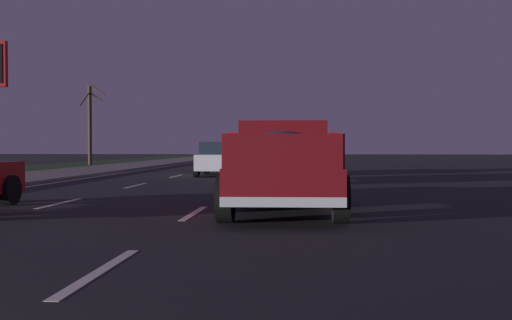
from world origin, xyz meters
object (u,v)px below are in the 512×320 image
(pickup_truck, at_px, (283,163))
(bare_tree_far, at_px, (90,123))
(sedan_black, at_px, (291,161))
(sedan_white, at_px, (221,158))

(pickup_truck, relative_size, bare_tree_far, 0.92)
(sedan_black, relative_size, bare_tree_far, 0.74)
(sedan_black, xyz_separation_m, bare_tree_far, (19.31, 15.05, 2.29))
(bare_tree_far, bearing_deg, sedan_black, -142.08)
(pickup_truck, relative_size, sedan_white, 1.24)
(sedan_white, bearing_deg, pickup_truck, -166.88)
(sedan_white, height_order, bare_tree_far, bare_tree_far)
(pickup_truck, xyz_separation_m, bare_tree_far, (28.85, 15.07, 2.09))
(pickup_truck, xyz_separation_m, sedan_black, (9.54, 0.02, -0.20))
(sedan_black, height_order, bare_tree_far, bare_tree_far)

